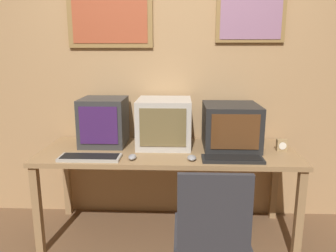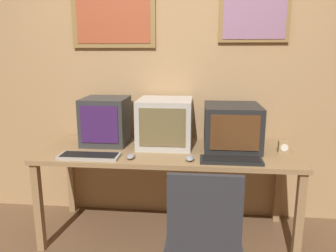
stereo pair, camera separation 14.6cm
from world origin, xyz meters
name	(u,v)px [view 1 (the left image)]	position (x,y,z in m)	size (l,w,h in m)	color
wall_back	(170,75)	(0.00, 1.28, 1.31)	(8.00, 0.08, 2.60)	tan
desk	(168,158)	(0.00, 0.86, 0.67)	(2.02, 0.74, 0.74)	#99754C
monitor_left	(104,122)	(-0.55, 1.00, 0.94)	(0.37, 0.38, 0.39)	#333333
monitor_center	(164,123)	(-0.04, 0.99, 0.94)	(0.44, 0.45, 0.39)	#B7B2A8
monitor_right	(231,126)	(0.51, 0.97, 0.92)	(0.44, 0.48, 0.36)	black
keyboard_main	(90,157)	(-0.56, 0.60, 0.76)	(0.45, 0.17, 0.03)	#A8A399
keyboard_side	(233,159)	(0.48, 0.61, 0.76)	(0.44, 0.17, 0.03)	black
mouse_near_keyboard	(132,157)	(-0.25, 0.61, 0.76)	(0.06, 0.10, 0.03)	gray
mouse_far_corner	(192,158)	(0.18, 0.61, 0.76)	(0.07, 0.10, 0.03)	gray
desk_clock	(282,145)	(0.91, 0.87, 0.79)	(0.08, 0.05, 0.09)	#A38456
office_chair	(211,247)	(0.28, 0.07, 0.39)	(0.45, 0.45, 0.90)	black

